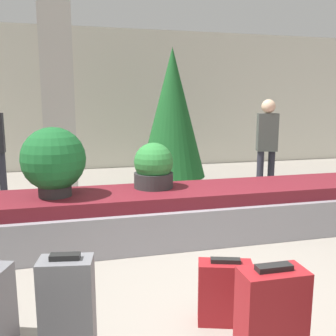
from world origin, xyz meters
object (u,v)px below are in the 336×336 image
at_px(potted_plant_1, 154,167).
at_px(traveler_0, 267,140).
at_px(decorated_tree, 172,113).
at_px(pillar, 59,99).
at_px(suitcase_5, 68,324).
at_px(suitcase_3, 225,292).
at_px(suitcase_1, 270,332).
at_px(potted_plant_0, 53,161).

relative_size(potted_plant_1, traveler_0, 0.33).
relative_size(traveler_0, decorated_tree, 0.63).
relative_size(pillar, traveler_0, 2.00).
height_order(pillar, suitcase_5, pillar).
bearing_deg(pillar, suitcase_3, -74.40).
bearing_deg(potted_plant_1, suitcase_5, -112.90).
xyz_separation_m(suitcase_1, decorated_tree, (0.80, 5.08, 0.99)).
distance_m(suitcase_1, suitcase_3, 0.68).
height_order(suitcase_1, potted_plant_1, potted_plant_1).
distance_m(potted_plant_0, decorated_tree, 3.33).
height_order(pillar, decorated_tree, pillar).
distance_m(suitcase_1, potted_plant_1, 2.62).
relative_size(suitcase_3, traveler_0, 0.30).
bearing_deg(pillar, suitcase_1, -76.61).
xyz_separation_m(suitcase_1, suitcase_5, (-1.04, 0.31, 0.02)).
bearing_deg(potted_plant_0, suitcase_5, -86.09).
xyz_separation_m(traveler_0, decorated_tree, (-1.27, 1.22, 0.40)).
relative_size(suitcase_1, suitcase_5, 0.95).
distance_m(suitcase_5, potted_plant_1, 2.50).
bearing_deg(traveler_0, suitcase_5, 64.95).
xyz_separation_m(suitcase_5, traveler_0, (3.12, 3.55, 0.57)).
xyz_separation_m(suitcase_5, decorated_tree, (1.85, 4.77, 0.97)).
bearing_deg(traveler_0, suitcase_3, 73.51).
relative_size(potted_plant_0, traveler_0, 0.46).
relative_size(suitcase_3, potted_plant_1, 0.92).
height_order(potted_plant_0, traveler_0, traveler_0).
xyz_separation_m(potted_plant_1, traveler_0, (2.16, 1.28, 0.14)).
bearing_deg(decorated_tree, potted_plant_0, -127.09).
relative_size(potted_plant_0, potted_plant_1, 1.40).
bearing_deg(potted_plant_0, suitcase_3, -55.72).
bearing_deg(suitcase_3, traveler_0, 75.15).
relative_size(suitcase_3, decorated_tree, 0.19).
bearing_deg(suitcase_1, suitcase_3, 89.31).
bearing_deg(suitcase_1, suitcase_5, 164.46).
relative_size(pillar, potted_plant_0, 4.34).
bearing_deg(potted_plant_1, suitcase_3, -86.87).
bearing_deg(potted_plant_0, decorated_tree, 52.91).
distance_m(traveler_0, decorated_tree, 1.80).
xyz_separation_m(potted_plant_0, traveler_0, (3.26, 1.42, -0.00)).
bearing_deg(decorated_tree, suitcase_5, -111.17).
bearing_deg(suitcase_5, pillar, 101.31).
relative_size(suitcase_3, potted_plant_0, 0.66).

